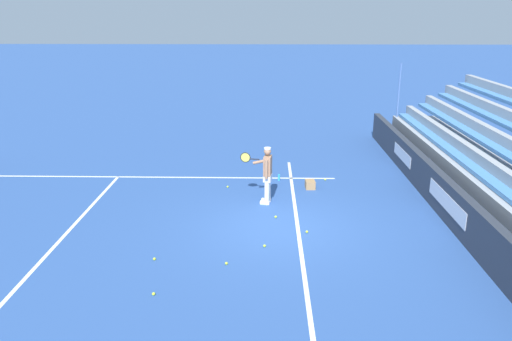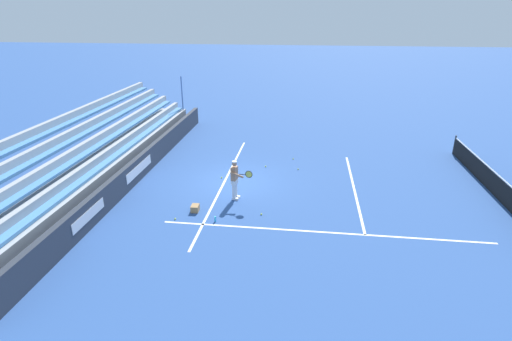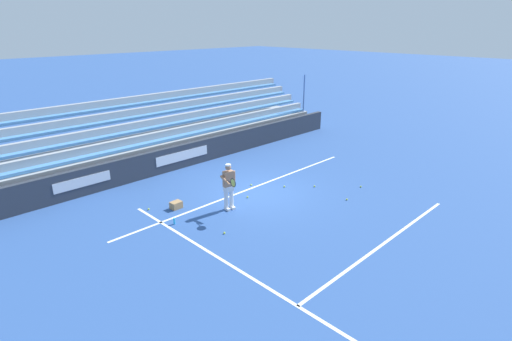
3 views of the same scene
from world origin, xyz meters
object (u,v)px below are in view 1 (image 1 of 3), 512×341
Objects in this scene: tennis_ball_by_box at (307,232)px; water_bottle at (279,177)px; tennis_ball_on_baseline at (154,259)px; tennis_ball_far_right at (325,180)px; tennis_ball_midcourt at (276,217)px; tennis_player at (267,174)px; ball_box_cardboard at (310,184)px; tennis_ball_far_left at (226,263)px; tennis_ball_near_player at (228,187)px; tennis_ball_toward_net at (154,294)px; tennis_ball_stray_back at (265,246)px.

water_bottle is at bearing 8.64° from tennis_ball_by_box.
tennis_ball_by_box is at bearing -66.46° from tennis_ball_on_baseline.
tennis_ball_far_right and tennis_ball_midcourt have the same top height.
tennis_player reaches higher than tennis_ball_by_box.
tennis_ball_far_right is 1.58m from water_bottle.
ball_box_cardboard is 6.42m from tennis_ball_on_baseline.
ball_box_cardboard is 6.06× the size of tennis_ball_far_left.
tennis_ball_far_right is 3.36m from tennis_ball_near_player.
tennis_ball_by_box is at bearing -171.36° from water_bottle.
tennis_ball_toward_net is 4.75m from tennis_ball_midcourt.
tennis_ball_far_right is 1.00× the size of tennis_ball_by_box.
ball_box_cardboard is 6.06× the size of tennis_ball_near_player.
ball_box_cardboard is at bearing -89.66° from tennis_ball_near_player.
tennis_ball_by_box and tennis_ball_midcourt have the same top height.
tennis_ball_on_baseline and tennis_ball_far_right have the same top height.
tennis_ball_near_player is at bearing -14.49° from tennis_ball_on_baseline.
tennis_ball_by_box is (-3.46, 0.36, -0.10)m from ball_box_cardboard.
tennis_player is 2.52m from tennis_ball_by_box.
water_bottle is at bearing -5.11° from tennis_ball_stray_back.
tennis_player is 25.98× the size of tennis_ball_midcourt.
tennis_ball_near_player is 5.20m from tennis_ball_far_left.
tennis_ball_far_left and tennis_ball_toward_net have the same top height.
water_bottle is (5.04, -0.45, 0.08)m from tennis_ball_stray_back.
tennis_ball_near_player is 1.00× the size of tennis_ball_far_left.
tennis_ball_far_right is at bearing -25.63° from tennis_ball_far_left.
ball_box_cardboard is at bearing 144.04° from tennis_ball_far_right.
tennis_ball_on_baseline and tennis_ball_stray_back have the same top height.
water_bottle reaches higher than tennis_ball_near_player.
tennis_player is 2.08m from ball_box_cardboard.
tennis_ball_on_baseline is 1.00× the size of tennis_ball_near_player.
tennis_ball_stray_back is (0.91, -0.86, 0.00)m from tennis_ball_far_left.
tennis_ball_far_left is at bearing -46.08° from tennis_ball_toward_net.
tennis_ball_toward_net is (-6.50, 0.99, 0.00)m from tennis_ball_near_player.
tennis_ball_stray_back is (-4.30, 1.45, -0.10)m from ball_box_cardboard.
water_bottle is at bearing 91.80° from tennis_ball_far_right.
tennis_ball_midcourt is (2.72, -1.15, 0.00)m from tennis_ball_far_left.
tennis_ball_on_baseline is 7.40m from tennis_ball_far_right.
ball_box_cardboard reaches higher than tennis_ball_stray_back.
tennis_ball_midcourt is at bearing -9.29° from tennis_ball_stray_back.
tennis_ball_on_baseline is 1.68m from tennis_ball_far_left.
tennis_ball_stray_back is (2.22, -2.22, 0.00)m from tennis_ball_toward_net.
tennis_ball_far_right is 3.71m from tennis_ball_midcourt.
tennis_ball_midcourt is at bearing 152.25° from tennis_ball_far_right.
tennis_ball_near_player is 0.30× the size of water_bottle.
tennis_ball_midcourt is 1.83m from tennis_ball_stray_back.
tennis_ball_near_player is (5.02, -1.30, 0.00)m from tennis_ball_on_baseline.
tennis_ball_toward_net is at bearing 132.79° from tennis_ball_by_box.
tennis_ball_midcourt is at bearing -22.97° from tennis_ball_far_left.
tennis_player is at bearing 168.80° from water_bottle.
tennis_player is 25.98× the size of tennis_ball_by_box.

